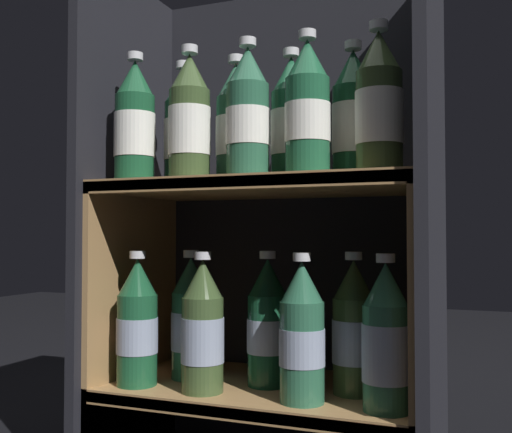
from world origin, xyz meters
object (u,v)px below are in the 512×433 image
bottle_upper_front_3 (307,112)px  bottle_lower_back_2 (354,331)px  bottle_upper_front_0 (135,126)px  bottle_upper_back_1 (236,127)px  bottle_lower_front_0 (137,325)px  bottle_lower_back_1 (268,325)px  bottle_lower_front_2 (302,335)px  bottle_lower_front_3 (386,342)px  bottle_upper_front_2 (246,117)px  bottle_upper_back_3 (353,119)px  bottle_upper_back_2 (291,124)px  bottle_upper_back_0 (183,131)px  bottle_upper_front_4 (379,107)px  bottle_upper_front_1 (189,122)px  bottle_lower_front_1 (203,330)px  bottle_lower_back_0 (191,321)px

bottle_upper_front_3 → bottle_lower_back_2: bottle_upper_front_3 is taller
bottle_upper_front_0 → bottle_upper_back_1: size_ratio=1.00×
bottle_lower_front_0 → bottle_lower_back_1: size_ratio=1.00×
bottle_lower_front_2 → bottle_lower_front_3: (0.14, 0.00, -0.00)m
bottle_upper_front_2 → bottle_upper_back_1: (-0.05, 0.08, -0.00)m
bottle_upper_front_0 → bottle_upper_back_3: 0.40m
bottle_upper_back_1 → bottle_upper_back_2: same height
bottle_upper_back_2 → bottle_upper_front_2: bearing=-123.5°
bottle_upper_back_0 → bottle_upper_front_4: bearing=-12.0°
bottle_upper_back_1 → bottle_lower_back_1: size_ratio=1.00×
bottle_upper_front_4 → bottle_lower_front_2: (-0.13, 0.00, -0.37)m
bottle_lower_front_2 → bottle_lower_back_1: (-0.09, 0.08, -0.00)m
bottle_upper_back_0 → bottle_upper_back_2: same height
bottle_lower_front_0 → bottle_upper_front_4: bearing=0.0°
bottle_upper_front_1 → bottle_upper_front_3: (0.22, 0.00, 0.00)m
bottle_lower_front_2 → bottle_lower_back_2: bearing=50.7°
bottle_lower_front_1 → bottle_lower_back_0: 0.11m
bottle_upper_front_2 → bottle_lower_front_0: (-0.22, 0.00, -0.37)m
bottle_upper_back_1 → bottle_lower_front_1: 0.38m
bottle_upper_front_1 → bottle_lower_front_0: (-0.11, 0.00, -0.37)m
bottle_upper_front_0 → bottle_upper_front_1: size_ratio=1.00×
bottle_upper_front_2 → bottle_lower_front_2: 0.38m
bottle_upper_front_1 → bottle_lower_back_1: 0.40m
bottle_upper_front_3 → bottle_lower_front_0: (-0.33, 0.00, -0.37)m
bottle_lower_front_1 → bottle_lower_back_1: (0.09, 0.08, 0.00)m
bottle_upper_back_3 → bottle_lower_back_2: 0.37m
bottle_upper_front_0 → bottle_lower_front_0: bottle_upper_front_0 is taller
bottle_lower_back_2 → bottle_upper_back_0: bearing=180.0°
bottle_lower_front_1 → bottle_lower_back_0: (-0.07, 0.08, 0.00)m
bottle_upper_front_2 → bottle_lower_front_0: bottle_upper_front_2 is taller
bottle_upper_front_1 → bottle_lower_front_0: bearing=180.0°
bottle_upper_front_1 → bottle_lower_back_0: size_ratio=1.00×
bottle_upper_back_1 → bottle_lower_front_3: bearing=-16.0°
bottle_lower_front_3 → bottle_upper_back_2: bearing=155.3°
bottle_upper_front_0 → bottle_lower_front_0: size_ratio=1.00×
bottle_upper_back_0 → bottle_lower_front_2: bottle_upper_back_0 is taller
bottle_upper_front_4 → bottle_upper_back_1: 0.30m
bottle_upper_back_3 → bottle_lower_front_3: (0.07, -0.08, -0.37)m
bottle_upper_front_4 → bottle_lower_back_2: (-0.06, 0.08, -0.37)m
bottle_lower_front_3 → bottle_lower_back_0: (-0.39, 0.08, 0.00)m
bottle_upper_front_2 → bottle_upper_front_4: size_ratio=1.00×
bottle_upper_back_0 → bottle_lower_back_1: (0.18, 0.00, -0.37)m
bottle_upper_back_0 → bottle_lower_front_1: 0.39m
bottle_upper_back_0 → bottle_upper_back_1: size_ratio=1.00×
bottle_upper_front_1 → bottle_lower_back_0: (-0.04, 0.08, -0.37)m
bottle_upper_back_0 → bottle_lower_front_0: bottle_upper_back_0 is taller
bottle_upper_front_4 → bottle_upper_front_2: bearing=180.0°
bottle_upper_front_2 → bottle_lower_back_2: 0.42m
bottle_upper_front_3 → bottle_upper_back_0: 0.29m
bottle_upper_back_3 → bottle_lower_front_0: (-0.39, -0.08, -0.37)m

